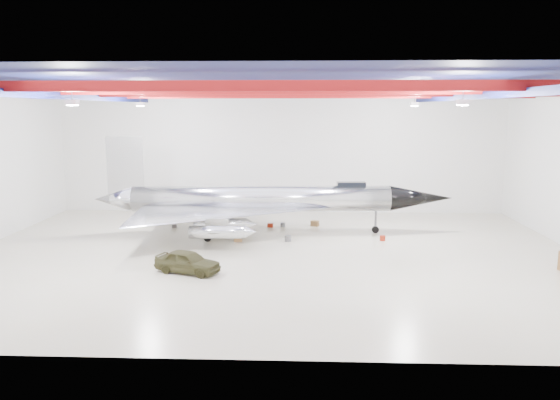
{
  "coord_description": "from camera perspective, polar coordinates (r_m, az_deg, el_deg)",
  "views": [
    {
      "loc": [
        1.94,
        -34.24,
        9.39
      ],
      "look_at": [
        0.46,
        2.0,
        3.28
      ],
      "focal_mm": 35.0,
      "sensor_mm": 36.0,
      "label": 1
    }
  ],
  "objects": [
    {
      "name": "engine_drum",
      "position": [
        39.04,
        0.84,
        -4.04
      ],
      "size": [
        0.48,
        0.48,
        0.42
      ],
      "primitive_type": "cylinder",
      "rotation": [
        0.0,
        0.0,
        -0.03
      ],
      "color": "#59595B",
      "rests_on": "floor"
    },
    {
      "name": "wall_back",
      "position": [
        49.44,
        0.09,
        5.05
      ],
      "size": [
        40.0,
        0.0,
        40.0
      ],
      "primitive_type": "plane",
      "rotation": [
        1.57,
        0.0,
        0.0
      ],
      "color": "silver",
      "rests_on": "floor"
    },
    {
      "name": "crate_ply",
      "position": [
        39.1,
        -4.4,
        -4.08
      ],
      "size": [
        0.56,
        0.46,
        0.38
      ],
      "primitive_type": "cube",
      "rotation": [
        0.0,
        0.0,
        0.03
      ],
      "color": "olive",
      "rests_on": "floor"
    },
    {
      "name": "parts_bin",
      "position": [
        44.18,
        3.66,
        -2.45
      ],
      "size": [
        0.73,
        0.65,
        0.43
      ],
      "primitive_type": "cube",
      "rotation": [
        0.0,
        0.0,
        -0.32
      ],
      "color": "olive",
      "rests_on": "floor"
    },
    {
      "name": "jet_aircraft",
      "position": [
        41.0,
        -2.0,
        -0.25
      ],
      "size": [
        26.98,
        16.3,
        7.35
      ],
      "rotation": [
        0.0,
        0.0,
        0.06
      ],
      "color": "silver",
      "rests_on": "floor"
    },
    {
      "name": "ceiling",
      "position": [
        34.34,
        -0.92,
        12.25
      ],
      "size": [
        40.0,
        40.0,
        0.0
      ],
      "primitive_type": "plane",
      "rotation": [
        3.14,
        0.0,
        0.0
      ],
      "color": "#0A0F38",
      "rests_on": "wall_back"
    },
    {
      "name": "tool_chest",
      "position": [
        39.94,
        10.67,
        -3.93
      ],
      "size": [
        0.52,
        0.52,
        0.37
      ],
      "primitive_type": "cylinder",
      "rotation": [
        0.0,
        0.0,
        -0.31
      ],
      "color": "maroon",
      "rests_on": "floor"
    },
    {
      "name": "floor",
      "position": [
        35.56,
        -0.87,
        -5.75
      ],
      "size": [
        40.0,
        40.0,
        0.0
      ],
      "primitive_type": "plane",
      "color": "beige",
      "rests_on": "ground"
    },
    {
      "name": "spares_box",
      "position": [
        43.73,
        0.3,
        -2.61
      ],
      "size": [
        0.52,
        0.52,
        0.35
      ],
      "primitive_type": "cylinder",
      "rotation": [
        0.0,
        0.0,
        -0.43
      ],
      "color": "#59595B",
      "rests_on": "floor"
    },
    {
      "name": "toolbox_red",
      "position": [
        43.7,
        -1.02,
        -2.65
      ],
      "size": [
        0.46,
        0.38,
        0.31
      ],
      "primitive_type": "cube",
      "rotation": [
        0.0,
        0.0,
        -0.08
      ],
      "color": "maroon",
      "rests_on": "floor"
    },
    {
      "name": "oil_barrel",
      "position": [
        41.15,
        -3.77,
        -3.41
      ],
      "size": [
        0.54,
        0.46,
        0.33
      ],
      "primitive_type": "cube",
      "rotation": [
        0.0,
        0.0,
        -0.18
      ],
      "color": "olive",
      "rests_on": "floor"
    },
    {
      "name": "crate_small",
      "position": [
        44.33,
        -11.0,
        -2.68
      ],
      "size": [
        0.45,
        0.4,
        0.26
      ],
      "primitive_type": "cube",
      "rotation": [
        0.0,
        0.0,
        0.34
      ],
      "color": "#59595B",
      "rests_on": "floor"
    },
    {
      "name": "ceiling_structure",
      "position": [
        34.31,
        -0.92,
        11.12
      ],
      "size": [
        39.5,
        29.5,
        1.08
      ],
      "color": "maroon",
      "rests_on": "ceiling"
    },
    {
      "name": "jeep",
      "position": [
        32.1,
        -9.64,
        -6.36
      ],
      "size": [
        4.18,
        2.79,
        1.32
      ],
      "primitive_type": "imported",
      "rotation": [
        0.0,
        0.0,
        1.22
      ],
      "color": "#3A381D",
      "rests_on": "floor"
    }
  ]
}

